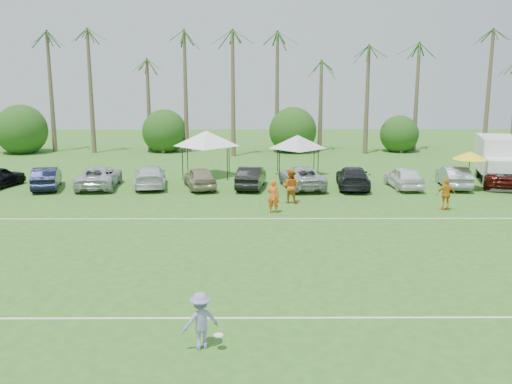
{
  "coord_description": "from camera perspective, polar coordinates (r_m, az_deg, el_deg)",
  "views": [
    {
      "loc": [
        2.28,
        -14.22,
        7.38
      ],
      "look_at": [
        2.43,
        13.05,
        1.6
      ],
      "focal_mm": 40.0,
      "sensor_mm": 36.0,
      "label": 1
    }
  ],
  "objects": [
    {
      "name": "parked_car_9",
      "position": [
        39.03,
        19.15,
        1.45
      ],
      "size": [
        1.91,
        4.4,
        1.41
      ],
      "primitive_type": "imported",
      "rotation": [
        0.0,
        0.0,
        3.04
      ],
      "color": "gray",
      "rests_on": "ground"
    },
    {
      "name": "palm_tree_4",
      "position": [
        52.6,
        -7.33,
        11.98
      ],
      "size": [
        2.4,
        2.4,
        8.9
      ],
      "color": "brown",
      "rests_on": "ground"
    },
    {
      "name": "box_truck",
      "position": [
        41.5,
        23.06,
        3.05
      ],
      "size": [
        3.6,
        6.3,
        3.06
      ],
      "rotation": [
        0.0,
        0.0,
        -0.24
      ],
      "color": "white",
      "rests_on": "ground"
    },
    {
      "name": "parked_car_8",
      "position": [
        37.89,
        14.55,
        1.43
      ],
      "size": [
        1.96,
        4.25,
        1.41
      ],
      "primitive_type": "imported",
      "rotation": [
        0.0,
        0.0,
        3.21
      ],
      "color": "white",
      "rests_on": "ground"
    },
    {
      "name": "parked_car_2",
      "position": [
        38.27,
        -15.41,
        1.49
      ],
      "size": [
        2.65,
        5.21,
        1.41
      ],
      "primitive_type": "imported",
      "rotation": [
        0.0,
        0.0,
        3.2
      ],
      "color": "#BCBCC1",
      "rests_on": "ground"
    },
    {
      "name": "ground",
      "position": [
        16.18,
        -8.68,
        -15.31
      ],
      "size": [
        120.0,
        120.0,
        0.0
      ],
      "primitive_type": "plane",
      "color": "#33681F",
      "rests_on": "ground"
    },
    {
      "name": "palm_tree_7",
      "position": [
        52.6,
        6.13,
        14.82
      ],
      "size": [
        2.4,
        2.4,
        11.9
      ],
      "color": "brown",
      "rests_on": "ground"
    },
    {
      "name": "parked_car_10",
      "position": [
        40.56,
        23.36,
        1.5
      ],
      "size": [
        3.82,
        5.55,
        1.41
      ],
      "primitive_type": "imported",
      "rotation": [
        0.0,
        0.0,
        2.82
      ],
      "color": "#440E0A",
      "rests_on": "ground"
    },
    {
      "name": "sideline_player_c",
      "position": [
        32.44,
        18.49,
        -0.22
      ],
      "size": [
        1.04,
        0.46,
        1.76
      ],
      "primitive_type": "imported",
      "rotation": [
        0.0,
        0.0,
        3.11
      ],
      "color": "orange",
      "rests_on": "ground"
    },
    {
      "name": "sideline_player_b",
      "position": [
        32.55,
        3.46,
        0.58
      ],
      "size": [
        1.11,
        0.97,
        1.93
      ],
      "primitive_type": "imported",
      "rotation": [
        0.0,
        0.0,
        2.85
      ],
      "color": "#D26417",
      "rests_on": "ground"
    },
    {
      "name": "bush_tree_1",
      "position": [
        54.15,
        -9.16,
        5.9
      ],
      "size": [
        4.0,
        4.0,
        4.0
      ],
      "color": "brown",
      "rests_on": "ground"
    },
    {
      "name": "palm_tree_10",
      "position": [
        56.21,
        21.9,
        13.0
      ],
      "size": [
        2.4,
        2.4,
        10.9
      ],
      "color": "brown",
      "rests_on": "ground"
    },
    {
      "name": "palm_tree_9",
      "position": [
        54.55,
        16.84,
        12.49
      ],
      "size": [
        2.4,
        2.4,
        9.9
      ],
      "color": "brown",
      "rests_on": "ground"
    },
    {
      "name": "market_umbrella",
      "position": [
        38.33,
        20.62,
        3.45
      ],
      "size": [
        2.22,
        2.22,
        2.47
      ],
      "color": "black",
      "rests_on": "ground"
    },
    {
      "name": "palm_tree_1",
      "position": [
        55.67,
        -21.07,
        12.19
      ],
      "size": [
        2.4,
        2.4,
        9.9
      ],
      "color": "brown",
      "rests_on": "ground"
    },
    {
      "name": "canopy_tent_right",
      "position": [
        41.15,
        4.19,
        5.7
      ],
      "size": [
        4.2,
        4.2,
        3.4
      ],
      "color": "black",
      "rests_on": "ground"
    },
    {
      "name": "canopy_tent_left",
      "position": [
        40.67,
        -5.01,
        6.13
      ],
      "size": [
        4.72,
        4.72,
        3.83
      ],
      "color": "black",
      "rests_on": "ground"
    },
    {
      "name": "parked_car_4",
      "position": [
        36.74,
        -5.63,
        1.44
      ],
      "size": [
        2.65,
        4.42,
        1.41
      ],
      "primitive_type": "imported",
      "rotation": [
        0.0,
        0.0,
        3.4
      ],
      "color": "gray",
      "rests_on": "ground"
    },
    {
      "name": "parked_car_1",
      "position": [
        38.9,
        -20.22,
        1.34
      ],
      "size": [
        2.44,
        4.51,
        1.41
      ],
      "primitive_type": "imported",
      "rotation": [
        0.0,
        0.0,
        3.37
      ],
      "color": "black",
      "rests_on": "ground"
    },
    {
      "name": "parked_car_7",
      "position": [
        37.19,
        9.66,
        1.45
      ],
      "size": [
        2.39,
        5.01,
        1.41
      ],
      "primitive_type": "imported",
      "rotation": [
        0.0,
        0.0,
        3.05
      ],
      "color": "black",
      "rests_on": "ground"
    },
    {
      "name": "palm_tree_6",
      "position": [
        52.28,
        1.62,
        13.97
      ],
      "size": [
        2.4,
        2.4,
        10.9
      ],
      "color": "brown",
      "rests_on": "ground"
    },
    {
      "name": "parked_car_3",
      "position": [
        37.69,
        -10.53,
        1.56
      ],
      "size": [
        2.65,
        5.09,
        1.41
      ],
      "primitive_type": "imported",
      "rotation": [
        0.0,
        0.0,
        3.29
      ],
      "color": "silver",
      "rests_on": "ground"
    },
    {
      "name": "bush_tree_2",
      "position": [
        53.64,
        3.68,
        5.97
      ],
      "size": [
        4.0,
        4.0,
        4.0
      ],
      "color": "brown",
      "rests_on": "ground"
    },
    {
      "name": "sideline_player_a",
      "position": [
        30.23,
        1.75,
        -0.43
      ],
      "size": [
        0.74,
        0.58,
        1.79
      ],
      "primitive_type": "imported",
      "rotation": [
        0.0,
        0.0,
        2.88
      ],
      "color": "#FF5E1C",
      "rests_on": "ground"
    },
    {
      "name": "bush_tree_3",
      "position": [
        55.24,
        14.14,
        5.81
      ],
      "size": [
        4.0,
        4.0,
        4.0
      ],
      "color": "brown",
      "rests_on": "ground"
    },
    {
      "name": "parked_car_6",
      "position": [
        36.89,
        4.6,
        1.5
      ],
      "size": [
        2.96,
        5.33,
        1.41
      ],
      "primitive_type": "imported",
      "rotation": [
        0.0,
        0.0,
        3.27
      ],
      "color": "#ADADAD",
      "rests_on": "ground"
    },
    {
      "name": "palm_tree_2",
      "position": [
        54.17,
        -16.05,
        13.45
      ],
      "size": [
        2.4,
        2.4,
        10.9
      ],
      "color": "brown",
      "rests_on": "ground"
    },
    {
      "name": "palm_tree_3",
      "position": [
        53.29,
        -11.83,
        14.61
      ],
      "size": [
        2.4,
        2.4,
        11.9
      ],
      "color": "brown",
      "rests_on": "ground"
    },
    {
      "name": "palm_tree_8",
      "position": [
        53.31,
        11.53,
        11.84
      ],
      "size": [
        2.4,
        2.4,
        8.9
      ],
      "color": "brown",
      "rests_on": "ground"
    },
    {
      "name": "palm_tree_5",
      "position": [
        52.28,
        -2.89,
        13.02
      ],
      "size": [
        2.4,
        2.4,
        9.9
      ],
      "color": "brown",
      "rests_on": "ground"
    },
    {
      "name": "field_lines",
      "position": [
        23.52,
        -5.9,
        -6.37
      ],
      "size": [
        80.0,
        12.1,
        0.01
      ],
      "color": "white",
      "rests_on": "ground"
    },
    {
      "name": "bush_tree_0",
      "position": [
        57.59,
        -22.11,
        5.53
      ],
      "size": [
        4.0,
        4.0,
        4.0
      ],
      "color": "brown",
      "rests_on": "ground"
    },
    {
      "name": "parked_car_5",
      "position": [
        36.71,
        -0.5,
        1.49
      ],
      "size": [
        2.04,
        4.44,
        1.41
      ],
      "primitive_type": "imported",
      "rotation": [
        0.0,
        0.0,
        3.01
      ],
      "color": "black",
      "rests_on": "ground"
    },
    {
      "name": "frisbee_player",
      "position": [
        15.83,
        -5.56,
        -12.68
      ],
      "size": [
        1.21,
        0.98,
        1.59
      ],
      "rotation": [
        0.0,
        0.0,
        3.59
      ],
      "color": "#8F86BE",
      "rests_on": "ground"
    }
  ]
}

